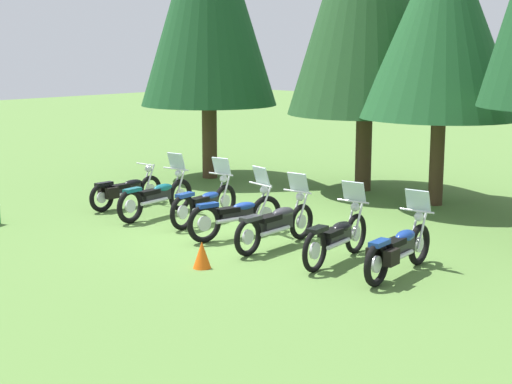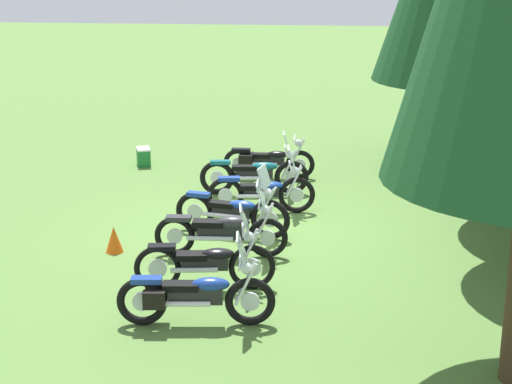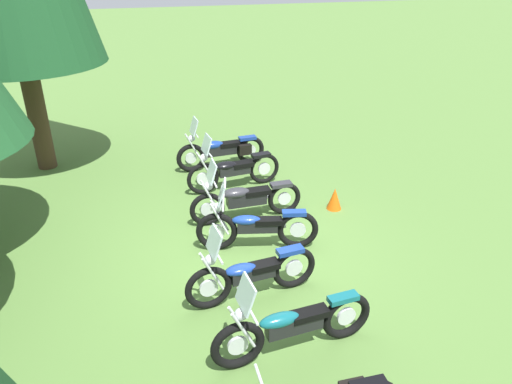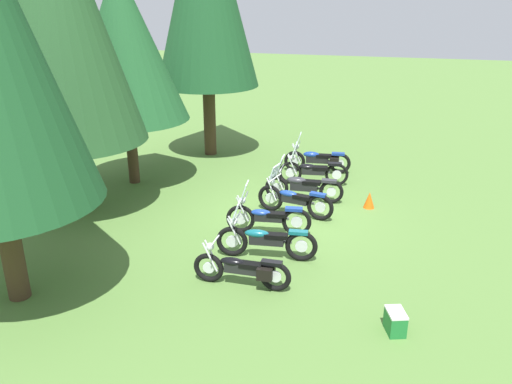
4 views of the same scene
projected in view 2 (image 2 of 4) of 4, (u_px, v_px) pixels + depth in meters
name	position (u px, v px, depth m)	size (l,w,h in m)	color
ground_plane	(243.00, 233.00, 15.81)	(80.00, 80.00, 0.00)	#547A38
motorcycle_0	(267.00, 160.00, 19.39)	(0.64, 2.15, 0.99)	black
motorcycle_1	(256.00, 173.00, 18.11)	(0.76, 2.39, 1.39)	black
motorcycle_2	(262.00, 191.00, 16.85)	(0.66, 2.21, 1.39)	black
motorcycle_3	(233.00, 211.00, 15.59)	(0.78, 2.25, 1.40)	black
motorcycle_4	(223.00, 231.00, 14.53)	(0.68, 2.37, 1.37)	black
motorcycle_5	(207.00, 262.00, 13.13)	(0.66, 2.25, 1.39)	black
motorcycle_6	(194.00, 295.00, 11.93)	(0.69, 2.30, 1.38)	black
picnic_cooler	(144.00, 157.00, 20.50)	(0.54, 0.45, 0.44)	#1E7233
traffic_cone	(114.00, 239.00, 14.81)	(0.32, 0.32, 0.48)	#EA590F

